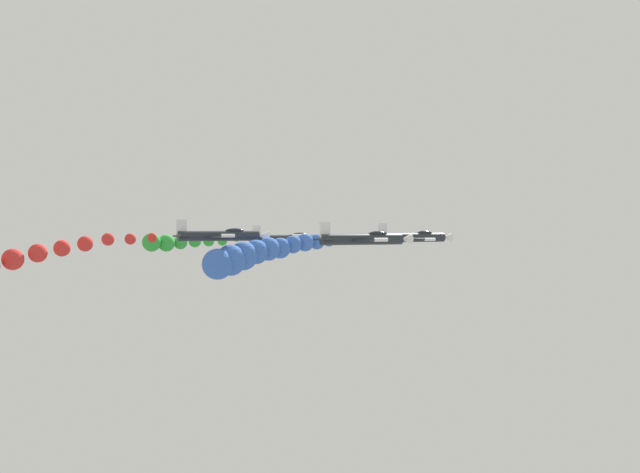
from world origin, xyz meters
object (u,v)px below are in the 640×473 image
(airplane_right_inner, at_px, (364,239))
(airplane_left_outer, at_px, (220,236))
(airplane_lead, at_px, (413,237))
(airplane_left_inner, at_px, (288,239))

(airplane_right_inner, bearing_deg, airplane_left_outer, -135.46)
(airplane_right_inner, bearing_deg, airplane_lead, 132.13)
(airplane_left_inner, xyz_separation_m, airplane_left_outer, (11.56, -12.54, 0.60))
(airplane_left_inner, distance_m, airplane_left_outer, 17.06)
(airplane_lead, relative_size, airplane_left_inner, 1.00)
(airplane_left_inner, bearing_deg, airplane_left_outer, -47.33)
(airplane_left_inner, height_order, airplane_left_outer, airplane_left_outer)
(airplane_left_inner, relative_size, airplane_left_outer, 1.00)
(airplane_left_inner, xyz_separation_m, airplane_right_inner, (23.18, -1.10, 0.33))
(airplane_left_inner, height_order, airplane_right_inner, airplane_right_inner)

